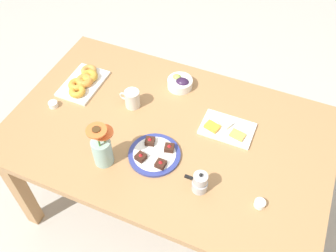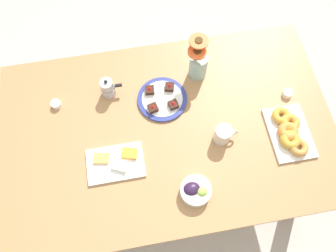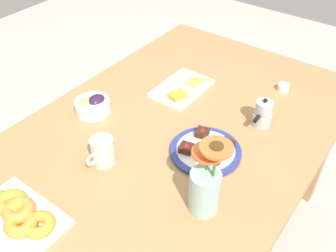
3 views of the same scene
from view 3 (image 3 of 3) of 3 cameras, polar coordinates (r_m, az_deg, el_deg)
name	(u,v)px [view 3 (image 3 of 3)]	position (r m, az deg, el deg)	size (l,w,h in m)	color
ground_plane	(168,247)	(1.94, 0.00, -17.99)	(6.00, 6.00, 0.00)	#B7B2A8
dining_table	(168,151)	(1.43, 0.00, -3.87)	(1.60, 1.00, 0.74)	#A87A4C
coffee_mug	(102,151)	(1.25, -9.97, -3.77)	(0.11, 0.08, 0.10)	beige
grape_bowl	(93,105)	(1.49, -11.39, 3.11)	(0.14, 0.14, 0.07)	white
cheese_platter	(182,88)	(1.59, 2.09, 5.78)	(0.26, 0.17, 0.03)	white
croissant_platter	(17,215)	(1.18, -22.07, -12.42)	(0.19, 0.28, 0.05)	white
jam_cup_berry	(283,87)	(1.66, 17.19, 5.65)	(0.05, 0.05, 0.03)	white
dessert_plate	(206,150)	(1.30, 5.84, -3.62)	(0.25, 0.25, 0.05)	navy
flower_vase	(205,187)	(1.08, 5.70, -9.23)	(0.11, 0.12, 0.26)	#99C1B7
moka_pot	(263,114)	(1.42, 14.22, 1.78)	(0.11, 0.07, 0.12)	#B7B7BC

